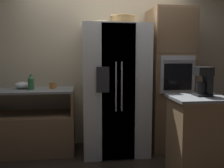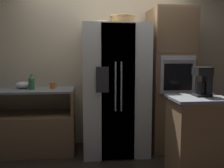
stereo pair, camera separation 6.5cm
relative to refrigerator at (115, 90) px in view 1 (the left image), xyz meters
The scene contains 12 objects.
ground_plane 0.93m from the refrigerator, 167.31° to the right, with size 20.00×20.00×0.00m, color black.
wall_back 0.64m from the refrigerator, 103.39° to the left, with size 12.00×0.06×2.80m.
counter_left 1.51m from the refrigerator, behind, with size 1.56×0.59×0.93m.
refrigerator is the anchor object (origin of this frame).
wall_oven 0.85m from the refrigerator, ahead, with size 0.60×0.71×2.10m.
island_counter 1.36m from the refrigerator, 52.05° to the right, with size 0.61×0.52×0.97m.
wicker_basket 1.00m from the refrigerator, 39.14° to the right, with size 0.35×0.35×0.12m.
fruit_bowl 0.98m from the refrigerator, 152.10° to the left, with size 0.30×0.30×0.07m.
bottle_tall 1.20m from the refrigerator, behind, with size 0.09×0.09×0.22m.
mug 0.92m from the refrigerator, behind, with size 0.11×0.08×0.09m.
mixing_bowl 1.35m from the refrigerator, behind, with size 0.21×0.21×0.10m.
coffee_maker 1.32m from the refrigerator, 47.91° to the right, with size 0.17×0.17×0.32m.
Camera 1 is at (-0.41, -3.54, 1.42)m, focal length 40.00 mm.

